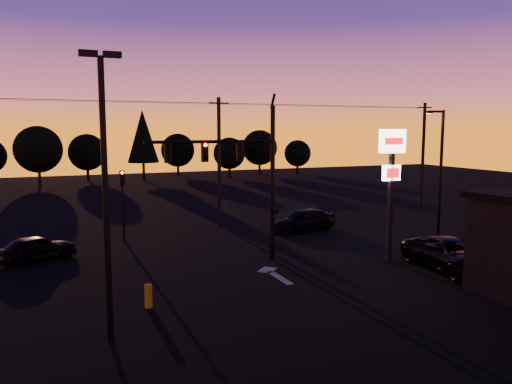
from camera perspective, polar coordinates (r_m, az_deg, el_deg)
ground at (r=22.24m, az=2.68°, el=-10.60°), size 120.00×120.00×0.00m
lane_arrow at (r=23.89m, az=2.03°, el=-9.33°), size 1.20×3.10×0.01m
traffic_signal_mast at (r=24.88m, az=-1.43°, el=2.90°), size 6.79×0.52×8.58m
secondary_signal at (r=31.12m, az=-14.99°, el=-0.33°), size 0.30×0.31×4.35m
parking_lot_light at (r=16.26m, az=-16.89°, el=1.53°), size 1.25×0.30×9.14m
pylon_sign at (r=26.25m, az=15.23°, el=2.82°), size 1.50×0.28×6.80m
streetlight at (r=33.81m, az=20.27°, el=2.70°), size 1.55×0.35×8.00m
utility_pole_1 at (r=35.00m, az=-4.23°, el=3.54°), size 1.40×0.26×9.00m
utility_pole_2 at (r=44.17m, az=18.54°, el=3.93°), size 1.40×0.26×9.00m
power_wires at (r=34.98m, az=-4.29°, el=10.05°), size 36.00×1.22×0.07m
bollard at (r=19.92m, az=-12.19°, el=-11.54°), size 0.30×0.30×0.90m
tree_2 at (r=67.15m, az=-23.64°, el=4.48°), size 5.77×5.78×7.26m
tree_3 at (r=71.36m, az=-18.75°, el=4.32°), size 4.95×4.95×6.22m
tree_4 at (r=69.19m, az=-12.81°, el=6.25°), size 4.18×4.18×9.50m
tree_5 at (r=75.39m, az=-8.93°, el=4.74°), size 4.95×4.95×6.22m
tree_6 at (r=71.40m, az=-3.07°, el=4.43°), size 4.54×4.54×5.71m
tree_7 at (r=76.37m, az=0.42°, el=5.09°), size 5.36×5.36×6.74m
tree_8 at (r=78.08m, az=4.77°, el=4.42°), size 4.12×4.12×5.19m
car_left at (r=28.46m, az=-23.74°, el=-5.87°), size 4.23×3.05×1.34m
car_right at (r=33.86m, az=5.41°, el=-3.24°), size 5.07×2.82×1.39m
suv_parked at (r=26.10m, az=21.46°, el=-6.69°), size 3.04×5.69×1.52m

